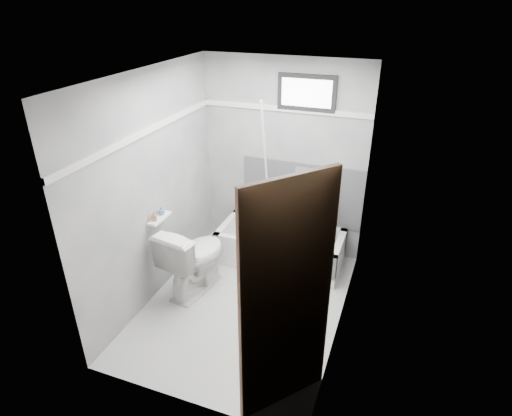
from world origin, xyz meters
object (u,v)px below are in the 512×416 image
at_px(toilet, 194,258).
at_px(soap_bottle_a, 154,216).
at_px(door, 310,338).
at_px(soap_bottle_b, 161,211).
at_px(bathtub, 280,246).
at_px(office_chair, 304,217).

relative_size(toilet, soap_bottle_a, 7.48).
bearing_deg(toilet, soap_bottle_a, 40.95).
distance_m(door, soap_bottle_b, 2.32).
height_order(bathtub, soap_bottle_b, soap_bottle_b).
bearing_deg(door, soap_bottle_b, 145.79).
height_order(office_chair, soap_bottle_b, office_chair).
height_order(bathtub, office_chair, office_chair).
height_order(office_chair, soap_bottle_a, office_chair).
bearing_deg(bathtub, soap_bottle_a, -134.98).
bearing_deg(office_chair, bathtub, -173.67).
xyz_separation_m(door, soap_bottle_a, (-1.92, 1.17, -0.03)).
distance_m(soap_bottle_a, soap_bottle_b, 0.14).
height_order(toilet, door, door).
distance_m(bathtub, soap_bottle_a, 1.66).
bearing_deg(soap_bottle_b, soap_bottle_a, -90.00).
height_order(bathtub, toilet, toilet).
height_order(toilet, soap_bottle_b, soap_bottle_b).
bearing_deg(office_chair, toilet, -141.94).
relative_size(office_chair, soap_bottle_a, 9.34).
xyz_separation_m(door, soap_bottle_b, (-1.92, 1.31, -0.04)).
xyz_separation_m(soap_bottle_a, soap_bottle_b, (0.00, 0.14, -0.01)).
bearing_deg(bathtub, toilet, -130.26).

